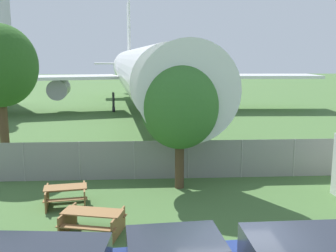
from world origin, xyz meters
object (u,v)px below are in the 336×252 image
object	(u,v)px
airplane	(140,72)
picnic_bench_near_cabin	(66,194)
tree_left_of_cabin	(180,107)
picnic_bench_open_grass	(93,219)

from	to	relation	value
airplane	picnic_bench_near_cabin	size ratio (longest dim) A/B	26.31
airplane	picnic_bench_near_cabin	xyz separation A→B (m)	(-2.63, -25.03, -3.74)
tree_left_of_cabin	picnic_bench_open_grass	bearing A→B (deg)	-126.58
airplane	tree_left_of_cabin	xyz separation A→B (m)	(1.95, -23.19, -0.61)
picnic_bench_open_grass	tree_left_of_cabin	distance (m)	6.25
picnic_bench_near_cabin	picnic_bench_open_grass	distance (m)	2.86
picnic_bench_open_grass	airplane	bearing A→B (deg)	87.35
airplane	tree_left_of_cabin	size ratio (longest dim) A/B	8.79
picnic_bench_open_grass	tree_left_of_cabin	xyz separation A→B (m)	(3.23, 4.35, 3.11)
airplane	tree_left_of_cabin	bearing A→B (deg)	-0.85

